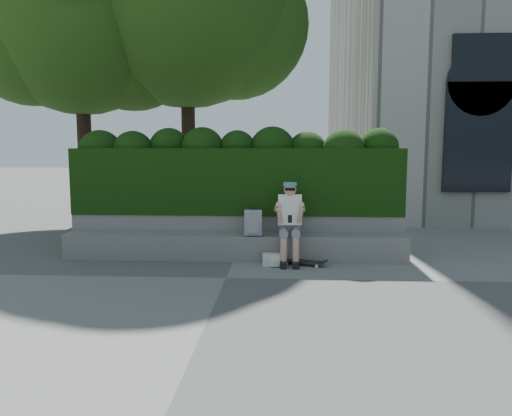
# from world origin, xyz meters

# --- Properties ---
(ground) EXTENTS (80.00, 80.00, 0.00)m
(ground) POSITION_xyz_m (0.00, 0.00, 0.00)
(ground) COLOR slate
(ground) RESTS_ON ground
(bench_ledge) EXTENTS (6.00, 0.45, 0.45)m
(bench_ledge) POSITION_xyz_m (0.00, 1.25, 0.23)
(bench_ledge) COLOR gray
(bench_ledge) RESTS_ON ground
(planter_wall) EXTENTS (6.00, 0.50, 0.75)m
(planter_wall) POSITION_xyz_m (0.00, 1.73, 0.38)
(planter_wall) COLOR gray
(planter_wall) RESTS_ON ground
(hedge) EXTENTS (6.00, 1.00, 1.20)m
(hedge) POSITION_xyz_m (0.00, 1.95, 1.35)
(hedge) COLOR black
(hedge) RESTS_ON planter_wall
(tree_right) EXTENTS (4.77, 4.77, 7.55)m
(tree_right) POSITION_xyz_m (-4.23, 5.26, 5.15)
(tree_right) COLOR black
(tree_right) RESTS_ON ground
(person) EXTENTS (0.40, 0.76, 1.38)m
(person) POSITION_xyz_m (0.97, 1.07, 0.75)
(person) COLOR gray
(person) RESTS_ON ground
(skateboard) EXTENTS (0.75, 0.41, 0.08)m
(skateboard) POSITION_xyz_m (1.20, 0.89, 0.06)
(skateboard) COLOR black
(skateboard) RESTS_ON ground
(backpack_plaid) EXTENTS (0.31, 0.17, 0.44)m
(backpack_plaid) POSITION_xyz_m (0.34, 1.15, 0.67)
(backpack_plaid) COLOR #A0A0A4
(backpack_plaid) RESTS_ON bench_ledge
(backpack_ground) EXTENTS (0.32, 0.24, 0.19)m
(backpack_ground) POSITION_xyz_m (0.67, 0.86, 0.10)
(backpack_ground) COLOR beige
(backpack_ground) RESTS_ON ground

